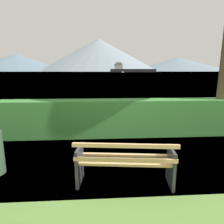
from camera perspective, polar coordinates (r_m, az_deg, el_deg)
name	(u,v)px	position (r m, az deg, el deg)	size (l,w,h in m)	color
ground_plane	(124,182)	(3.80, 3.64, -19.78)	(1400.00, 1400.00, 0.00)	#567A38
water_surface	(99,72)	(312.77, -3.72, 11.55)	(620.00, 620.00, 0.00)	#7A99A8
park_bench	(125,162)	(3.54, 3.74, -14.41)	(1.75, 0.76, 0.87)	tan
hedge_row	(114,118)	(6.08, 0.49, -1.71)	(13.68, 0.67, 1.12)	#387A33
cargo_ship_large	(130,69)	(266.77, 5.12, 12.24)	(60.66, 14.14, 12.86)	#232328
fishing_boat_near	(123,72)	(208.86, 3.13, 11.50)	(2.04, 5.54, 1.28)	silver
distant_hills	(100,59)	(571.25, -3.47, 15.11)	(752.17, 355.13, 86.65)	slate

